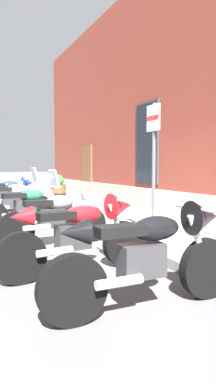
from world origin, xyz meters
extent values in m
plane|color=#4C4C4F|center=(0.00, 0.00, 0.00)|extent=(140.00, 140.00, 0.00)
cube|color=slate|center=(0.00, 1.49, 0.07)|extent=(30.56, 2.98, 0.15)
cube|color=gray|center=(0.00, 2.94, 0.35)|extent=(24.56, 0.10, 0.70)
cube|color=brown|center=(-7.37, 2.95, 1.15)|extent=(1.10, 0.08, 2.30)
cube|color=#2D2D33|center=(-2.46, 2.96, 2.10)|extent=(1.22, 0.06, 2.52)
cube|color=black|center=(-2.46, 2.93, 2.10)|extent=(1.10, 0.03, 2.40)
cylinder|color=black|center=(-3.86, -0.38, 0.33)|extent=(0.14, 0.67, 0.66)
cylinder|color=silver|center=(-3.85, -0.48, 0.60)|extent=(0.08, 0.33, 0.67)
cube|color=#28282B|center=(-3.83, -1.12, 0.51)|extent=(0.24, 0.45, 0.32)
ellipsoid|color=#192D9E|center=(-3.84, -0.97, 0.82)|extent=(0.28, 0.53, 0.24)
cylinder|color=silver|center=(-3.85, -0.56, 0.99)|extent=(0.62, 0.06, 0.04)
cone|color=#192D9E|center=(-3.86, -0.43, 0.89)|extent=(0.37, 0.35, 0.36)
cylinder|color=black|center=(-2.22, -0.49, 0.32)|extent=(0.13, 0.63, 0.63)
cylinder|color=silver|center=(-2.22, -0.59, 0.59)|extent=(0.07, 0.33, 0.67)
cube|color=#28282B|center=(-2.21, -1.22, 0.50)|extent=(0.23, 0.44, 0.32)
ellipsoid|color=#B7BABF|center=(-2.21, -1.07, 0.81)|extent=(0.27, 0.52, 0.24)
cube|color=black|center=(-2.20, -1.45, 0.82)|extent=(0.23, 0.48, 0.10)
cylinder|color=silver|center=(-2.22, -0.67, 0.98)|extent=(0.62, 0.05, 0.04)
cylinder|color=silver|center=(-2.08, -1.52, 0.37)|extent=(0.10, 0.45, 0.09)
cube|color=#B2BCC6|center=(-2.22, -0.61, 1.16)|extent=(0.36, 0.15, 0.40)
cylinder|color=black|center=(-0.84, -0.40, 0.33)|extent=(0.20, 0.68, 0.67)
cylinder|color=silver|center=(-0.83, -0.50, 0.58)|extent=(0.10, 0.31, 0.61)
cube|color=#28282B|center=(-0.75, -1.18, 0.51)|extent=(0.27, 0.46, 0.32)
ellipsoid|color=#195633|center=(-0.76, -1.03, 0.77)|extent=(0.32, 0.55, 0.24)
cube|color=black|center=(-0.72, -1.41, 0.78)|extent=(0.27, 0.50, 0.10)
cylinder|color=silver|center=(-0.82, -0.58, 0.94)|extent=(0.62, 0.11, 0.04)
cylinder|color=silver|center=(-0.59, -1.46, 0.38)|extent=(0.14, 0.46, 0.09)
cube|color=#B2BCC6|center=(-0.82, -0.52, 1.12)|extent=(0.37, 0.18, 0.40)
cylinder|color=black|center=(0.76, -0.33, 0.32)|extent=(0.15, 0.65, 0.64)
cylinder|color=black|center=(0.83, -1.68, 0.32)|extent=(0.15, 0.65, 0.64)
cylinder|color=silver|center=(0.77, -0.43, 0.56)|extent=(0.08, 0.31, 0.62)
cube|color=#28282B|center=(0.80, -1.06, 0.50)|extent=(0.24, 0.45, 0.32)
ellipsoid|color=slate|center=(0.79, -0.91, 0.76)|extent=(0.28, 0.53, 0.24)
cube|color=black|center=(0.81, -1.29, 0.77)|extent=(0.24, 0.49, 0.10)
cylinder|color=silver|center=(0.77, -0.51, 0.93)|extent=(0.62, 0.07, 0.04)
cylinder|color=silver|center=(0.93, -1.35, 0.37)|extent=(0.11, 0.45, 0.09)
sphere|color=silver|center=(0.77, -0.43, 0.86)|extent=(0.18, 0.18, 0.18)
cylinder|color=black|center=(2.34, -0.46, 0.31)|extent=(0.18, 0.64, 0.63)
cylinder|color=black|center=(2.47, -1.92, 0.31)|extent=(0.18, 0.64, 0.63)
cylinder|color=silver|center=(2.34, -0.56, 0.57)|extent=(0.10, 0.32, 0.64)
cube|color=#28282B|center=(2.41, -1.24, 0.49)|extent=(0.26, 0.46, 0.32)
ellipsoid|color=red|center=(2.39, -1.09, 0.77)|extent=(0.31, 0.54, 0.24)
cube|color=black|center=(2.43, -1.47, 0.78)|extent=(0.26, 0.50, 0.10)
cylinder|color=silver|center=(2.35, -0.64, 0.94)|extent=(0.62, 0.09, 0.04)
cylinder|color=silver|center=(2.55, -1.53, 0.36)|extent=(0.13, 0.46, 0.09)
cone|color=red|center=(2.34, -0.51, 0.84)|extent=(0.39, 0.37, 0.36)
cone|color=red|center=(2.47, -1.90, 0.80)|extent=(0.26, 0.28, 0.24)
cylinder|color=black|center=(3.75, -0.23, 0.32)|extent=(0.13, 0.64, 0.64)
cylinder|color=black|center=(3.72, -1.72, 0.32)|extent=(0.13, 0.64, 0.64)
cylinder|color=silver|center=(3.75, -0.33, 0.58)|extent=(0.08, 0.32, 0.65)
cube|color=#28282B|center=(3.73, -1.03, 0.50)|extent=(0.23, 0.44, 0.32)
ellipsoid|color=black|center=(3.74, -0.88, 0.80)|extent=(0.27, 0.53, 0.24)
cube|color=black|center=(3.73, -1.26, 0.81)|extent=(0.23, 0.48, 0.10)
cylinder|color=silver|center=(3.75, -0.41, 0.97)|extent=(0.62, 0.05, 0.04)
cylinder|color=silver|center=(3.85, -1.33, 0.37)|extent=(0.10, 0.45, 0.09)
cone|color=black|center=(3.75, -0.28, 0.87)|extent=(0.37, 0.35, 0.36)
cone|color=black|center=(3.72, -1.70, 0.83)|extent=(0.25, 0.26, 0.24)
cylinder|color=#4C4C51|center=(1.55, 0.55, 1.31)|extent=(0.06, 0.06, 2.31)
cube|color=white|center=(1.55, 0.53, 2.21)|extent=(0.36, 0.03, 0.44)
cube|color=red|center=(1.55, 0.51, 2.21)|extent=(0.36, 0.01, 0.08)
cylinder|color=brown|center=(-4.61, 0.76, 0.45)|extent=(0.53, 0.53, 0.61)
cylinder|color=black|center=(-4.61, 0.76, 0.45)|extent=(0.56, 0.56, 0.04)
sphere|color=#28602D|center=(-4.61, 0.76, 0.90)|extent=(0.40, 0.40, 0.40)
camera|label=1|loc=(6.42, -2.69, 1.40)|focal=31.40mm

